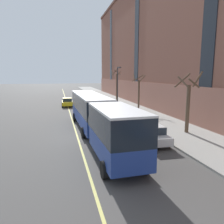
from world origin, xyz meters
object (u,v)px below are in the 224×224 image
Objects in this scene: parked_car_red_6 at (93,97)px; parked_car_darkgray_1 at (110,107)px; city_bus at (96,115)px; street_lamp at (118,83)px; parked_car_red_0 at (101,102)px; street_tree_mid_block at (188,102)px; street_tree_far_uptown at (139,92)px; parked_car_white_5 at (151,134)px; taxi_cab at (67,102)px; parked_car_darkgray_3 at (129,119)px; street_tree_far_downtown at (116,84)px; fire_hydrant at (145,122)px.

parked_car_darkgray_1 is at bearing -89.43° from parked_car_red_6.
city_bus is 2.80× the size of street_lamp.
parked_car_darkgray_1 is (0.09, -6.30, -0.00)m from parked_car_red_0.
street_tree_mid_block is 0.86× the size of street_lamp.
parked_car_white_5 is at bearing -106.67° from street_tree_far_uptown.
parked_car_darkgray_1 is 14.65m from street_tree_mid_block.
street_tree_mid_block is (10.45, -21.63, 2.30)m from taxi_cab.
street_tree_far_uptown is 3.81m from street_lamp.
street_tree_far_uptown is at bearing 90.04° from street_tree_mid_block.
street_lamp is (1.73, 11.11, 3.51)m from parked_car_darkgray_3.
street_lamp reaches higher than street_tree_mid_block.
city_bus is 8.76m from street_tree_mid_block.
street_tree_far_uptown is at bearing 63.32° from parked_car_darkgray_3.
street_tree_far_downtown reaches higher than street_lamp.
street_tree_far_downtown is (-0.03, 13.08, 0.64)m from street_tree_far_uptown.
street_tree_far_uptown is 0.80× the size of street_tree_far_downtown.
parked_car_red_6 is 25.82m from fire_hydrant.
city_bus is at bearing -112.19° from street_lamp.
parked_car_darkgray_3 is at bearing -89.72° from parked_car_darkgray_1.
parked_car_red_0 is at bearing -14.63° from taxi_cab.
parked_car_red_6 is at bearing 90.07° from parked_car_white_5.
parked_car_red_6 is (-0.16, 15.65, 0.00)m from parked_car_darkgray_1.
parked_car_white_5 is 5.86m from fire_hydrant.
city_bus is 3.25× the size of street_tree_mid_block.
parked_car_darkgray_3 is at bearing -89.48° from parked_car_red_0.
street_tree_mid_block is 0.82× the size of street_tree_far_downtown.
street_tree_mid_block reaches higher than fire_hydrant.
street_tree_far_uptown is at bearing -89.88° from street_tree_far_downtown.
parked_car_red_0 and taxi_cab have the same top height.
parked_car_red_0 and parked_car_darkgray_3 have the same top height.
fire_hydrant is at bearing -105.96° from street_tree_far_uptown.
city_bus is at bearing -98.16° from parked_car_red_6.
fire_hydrant is (1.77, -16.40, -0.29)m from parked_car_red_0.
parked_car_darkgray_3 is 0.74× the size of street_tree_mid_block.
taxi_cab is at bearing -127.02° from parked_car_red_6.
street_tree_mid_block is at bearing -80.45° from street_lamp.
parked_car_darkgray_1 is at bearing 71.78° from city_bus.
street_lamp is (-2.60, -10.64, 0.66)m from street_tree_far_downtown.
street_lamp reaches higher than city_bus.
parked_car_red_6 is 6.58× the size of fire_hydrant.
parked_car_white_5 is 24.25m from taxi_cab.
taxi_cab is 24.13m from street_tree_mid_block.
parked_car_white_5 is 17.98m from street_lamp.
street_lamp is (1.78, 1.86, 3.51)m from parked_car_darkgray_1.
parked_car_red_6 is 9.77m from taxi_cab.
parked_car_darkgray_1 is at bearing 99.43° from fire_hydrant.
taxi_cab is 13.60m from street_tree_far_uptown.
fire_hydrant is at bearing -27.73° from parked_car_darkgray_3.
street_tree_mid_block is (4.41, -13.78, 2.30)m from parked_car_darkgray_1.
parked_car_darkgray_3 is at bearing 88.55° from parked_car_white_5.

